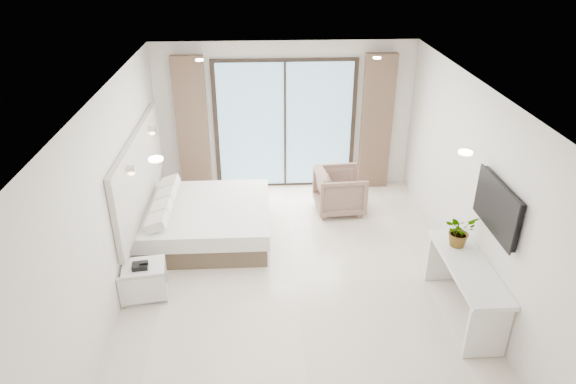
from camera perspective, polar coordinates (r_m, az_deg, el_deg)
The scene contains 8 objects.
ground at distance 7.22m, azimuth 0.90°, elevation -10.06°, with size 6.20×6.20×0.00m, color beige.
room_shell at distance 7.17m, azimuth -1.08°, elevation 4.30°, with size 4.62×6.22×2.72m.
bed at distance 8.17m, azimuth -9.14°, elevation -3.19°, with size 1.94×1.85×0.68m.
nightstand at distance 7.09m, azimuth -15.55°, elevation -9.51°, with size 0.59×0.51×0.49m.
phone at distance 6.90m, azimuth -16.12°, elevation -7.90°, with size 0.20×0.15×0.07m, color black.
console_desk at distance 6.73m, azimuth 19.23°, elevation -9.00°, with size 0.51×1.62×0.77m.
plant at distance 6.86m, azimuth 18.47°, elevation -4.42°, with size 0.38×0.42×0.33m, color #33662D.
armchair at distance 8.82m, azimuth 5.79°, elevation 0.34°, with size 0.79×0.74×0.82m, color #7D5F52.
Camera 1 is at (-0.42, -5.73, 4.37)m, focal length 32.00 mm.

